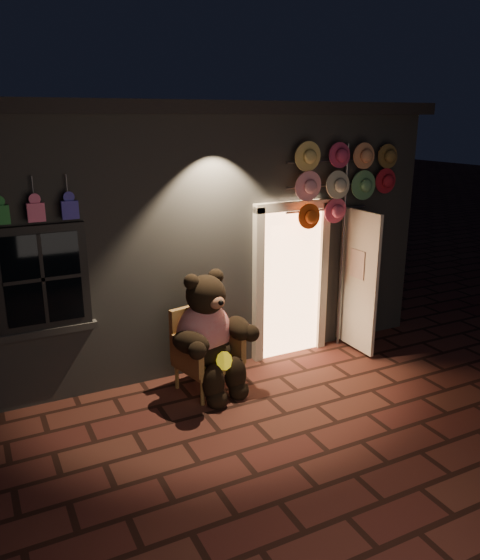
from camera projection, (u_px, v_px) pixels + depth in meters
ground at (254, 423)px, 6.08m from camera, size 60.00×60.00×0.00m
shop_building at (141, 214)px, 8.99m from camera, size 7.30×5.95×3.51m
wicker_armchair at (204, 349)px, 6.75m from camera, size 0.83×0.78×1.03m
teddy_bear at (209, 335)px, 6.58m from camera, size 1.11×0.97×1.56m
hat_rack at (345, 182)px, 7.36m from camera, size 1.79×0.22×2.95m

